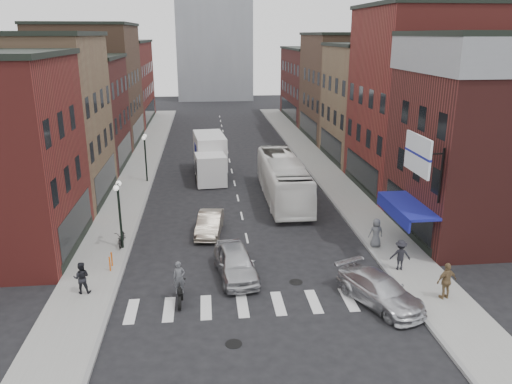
{
  "coord_description": "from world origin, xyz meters",
  "views": [
    {
      "loc": [
        -2.42,
        -23.57,
        12.13
      ],
      "look_at": [
        0.65,
        5.68,
        2.78
      ],
      "focal_mm": 35.0,
      "sensor_mm": 36.0,
      "label": 1
    }
  ],
  "objects_px": {
    "ped_left_solo": "(82,278)",
    "bike_rack": "(111,261)",
    "ped_right_c": "(376,233)",
    "sedan_left_near": "(235,262)",
    "curb_car": "(380,290)",
    "motorcycle_rider": "(180,283)",
    "streetlamp_near": "(119,203)",
    "ped_right_a": "(400,255)",
    "parked_bicycle": "(122,237)",
    "sedan_left_far": "(210,224)",
    "ped_right_b": "(447,281)",
    "transit_bus": "(283,179)",
    "box_truck": "(210,157)",
    "streetlamp_far": "(145,149)",
    "billboard_sign": "(419,156)"
  },
  "relations": [
    {
      "from": "box_truck",
      "to": "ped_right_c",
      "type": "relative_size",
      "value": 4.88
    },
    {
      "from": "streetlamp_far",
      "to": "ped_right_b",
      "type": "bearing_deg",
      "value": -53.3
    },
    {
      "from": "bike_rack",
      "to": "parked_bicycle",
      "type": "bearing_deg",
      "value": 88.18
    },
    {
      "from": "sedan_left_near",
      "to": "curb_car",
      "type": "xyz_separation_m",
      "value": [
        6.53,
        -3.48,
        -0.1
      ]
    },
    {
      "from": "billboard_sign",
      "to": "box_truck",
      "type": "relative_size",
      "value": 0.44
    },
    {
      "from": "bike_rack",
      "to": "transit_bus",
      "type": "bearing_deg",
      "value": 45.07
    },
    {
      "from": "curb_car",
      "to": "ped_right_c",
      "type": "height_order",
      "value": "ped_right_c"
    },
    {
      "from": "ped_right_c",
      "to": "ped_right_a",
      "type": "bearing_deg",
      "value": 94.98
    },
    {
      "from": "ped_right_a",
      "to": "streetlamp_near",
      "type": "bearing_deg",
      "value": -8.2
    },
    {
      "from": "transit_bus",
      "to": "sedan_left_far",
      "type": "bearing_deg",
      "value": -131.56
    },
    {
      "from": "motorcycle_rider",
      "to": "ped_left_solo",
      "type": "relative_size",
      "value": 1.31
    },
    {
      "from": "motorcycle_rider",
      "to": "ped_right_c",
      "type": "relative_size",
      "value": 1.21
    },
    {
      "from": "bike_rack",
      "to": "ped_right_a",
      "type": "bearing_deg",
      "value": -6.37
    },
    {
      "from": "sedan_left_near",
      "to": "ped_right_b",
      "type": "distance_m",
      "value": 10.34
    },
    {
      "from": "streetlamp_far",
      "to": "box_truck",
      "type": "bearing_deg",
      "value": 14.38
    },
    {
      "from": "ped_right_a",
      "to": "curb_car",
      "type": "bearing_deg",
      "value": 62.89
    },
    {
      "from": "transit_bus",
      "to": "parked_bicycle",
      "type": "height_order",
      "value": "transit_bus"
    },
    {
      "from": "ped_right_b",
      "to": "streetlamp_near",
      "type": "bearing_deg",
      "value": -38.81
    },
    {
      "from": "billboard_sign",
      "to": "sedan_left_far",
      "type": "distance_m",
      "value": 13.33
    },
    {
      "from": "bike_rack",
      "to": "transit_bus",
      "type": "distance_m",
      "value": 15.64
    },
    {
      "from": "sedan_left_near",
      "to": "parked_bicycle",
      "type": "distance_m",
      "value": 7.88
    },
    {
      "from": "sedan_left_near",
      "to": "ped_right_a",
      "type": "xyz_separation_m",
      "value": [
        8.72,
        -0.37,
        0.18
      ]
    },
    {
      "from": "sedan_left_far",
      "to": "ped_right_b",
      "type": "bearing_deg",
      "value": -33.65
    },
    {
      "from": "transit_bus",
      "to": "parked_bicycle",
      "type": "relative_size",
      "value": 6.52
    },
    {
      "from": "bike_rack",
      "to": "billboard_sign",
      "type": "bearing_deg",
      "value": -2.83
    },
    {
      "from": "bike_rack",
      "to": "ped_left_solo",
      "type": "relative_size",
      "value": 0.5
    },
    {
      "from": "billboard_sign",
      "to": "motorcycle_rider",
      "type": "relative_size",
      "value": 1.77
    },
    {
      "from": "transit_bus",
      "to": "ped_right_c",
      "type": "bearing_deg",
      "value": -67.46
    },
    {
      "from": "sedan_left_far",
      "to": "ped_right_b",
      "type": "height_order",
      "value": "ped_right_b"
    },
    {
      "from": "bike_rack",
      "to": "ped_right_a",
      "type": "relative_size",
      "value": 0.48
    },
    {
      "from": "ped_left_solo",
      "to": "ped_right_c",
      "type": "distance_m",
      "value": 16.38
    },
    {
      "from": "sedan_left_near",
      "to": "motorcycle_rider",
      "type": "bearing_deg",
      "value": -146.64
    },
    {
      "from": "streetlamp_far",
      "to": "motorcycle_rider",
      "type": "bearing_deg",
      "value": -79.98
    },
    {
      "from": "bike_rack",
      "to": "ped_right_b",
      "type": "distance_m",
      "value": 17.01
    },
    {
      "from": "ped_left_solo",
      "to": "bike_rack",
      "type": "bearing_deg",
      "value": -111.44
    },
    {
      "from": "transit_bus",
      "to": "ped_left_solo",
      "type": "relative_size",
      "value": 7.27
    },
    {
      "from": "ped_right_c",
      "to": "bike_rack",
      "type": "bearing_deg",
      "value": 4.49
    },
    {
      "from": "curb_car",
      "to": "ped_right_a",
      "type": "height_order",
      "value": "ped_right_a"
    },
    {
      "from": "sedan_left_near",
      "to": "ped_right_c",
      "type": "xyz_separation_m",
      "value": [
        8.42,
        2.66,
        0.21
      ]
    },
    {
      "from": "streetlamp_near",
      "to": "sedan_left_far",
      "type": "bearing_deg",
      "value": 21.27
    },
    {
      "from": "streetlamp_near",
      "to": "ped_right_c",
      "type": "bearing_deg",
      "value": -5.32
    },
    {
      "from": "motorcycle_rider",
      "to": "streetlamp_near",
      "type": "bearing_deg",
      "value": 114.55
    },
    {
      "from": "ped_right_b",
      "to": "curb_car",
      "type": "bearing_deg",
      "value": -14.87
    },
    {
      "from": "bike_rack",
      "to": "ped_right_b",
      "type": "height_order",
      "value": "ped_right_b"
    },
    {
      "from": "box_truck",
      "to": "ped_right_a",
      "type": "relative_size",
      "value": 5.07
    },
    {
      "from": "streetlamp_far",
      "to": "ped_left_solo",
      "type": "bearing_deg",
      "value": -93.32
    },
    {
      "from": "streetlamp_near",
      "to": "ped_right_c",
      "type": "distance_m",
      "value": 14.99
    },
    {
      "from": "curb_car",
      "to": "ped_right_a",
      "type": "xyz_separation_m",
      "value": [
        2.19,
        3.11,
        0.28
      ]
    },
    {
      "from": "parked_bicycle",
      "to": "curb_car",
      "type": "bearing_deg",
      "value": -31.81
    },
    {
      "from": "box_truck",
      "to": "transit_bus",
      "type": "relative_size",
      "value": 0.72
    }
  ]
}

